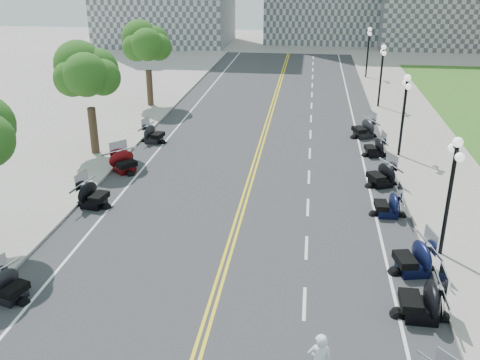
{
  "coord_description": "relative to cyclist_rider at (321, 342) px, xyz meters",
  "views": [
    {
      "loc": [
        3.02,
        -15.9,
        11.18
      ],
      "look_at": [
        0.08,
        6.24,
        2.0
      ],
      "focal_mm": 40.0,
      "sensor_mm": 36.0,
      "label": 1
    }
  ],
  "objects": [
    {
      "name": "ground",
      "position": [
        -3.63,
        4.42,
        -1.94
      ],
      "size": [
        160.0,
        160.0,
        0.0
      ],
      "primitive_type": "plane",
      "color": "gray"
    },
    {
      "name": "road",
      "position": [
        -3.63,
        14.42,
        -1.94
      ],
      "size": [
        16.0,
        90.0,
        0.01
      ],
      "primitive_type": "cube",
      "color": "#333335",
      "rests_on": "ground"
    },
    {
      "name": "centerline_yellow_a",
      "position": [
        -3.75,
        14.42,
        -1.93
      ],
      "size": [
        0.12,
        90.0,
        0.0
      ],
      "primitive_type": "cube",
      "color": "yellow",
      "rests_on": "road"
    },
    {
      "name": "centerline_yellow_b",
      "position": [
        -3.51,
        14.42,
        -1.93
      ],
      "size": [
        0.12,
        90.0,
        0.0
      ],
      "primitive_type": "cube",
      "color": "yellow",
      "rests_on": "road"
    },
    {
      "name": "edge_line_north",
      "position": [
        2.77,
        14.42,
        -1.93
      ],
      "size": [
        0.12,
        90.0,
        0.0
      ],
      "primitive_type": "cube",
      "color": "white",
      "rests_on": "road"
    },
    {
      "name": "edge_line_south",
      "position": [
        -10.03,
        14.42,
        -1.93
      ],
      "size": [
        0.12,
        90.0,
        0.0
      ],
      "primitive_type": "cube",
      "color": "white",
      "rests_on": "road"
    },
    {
      "name": "lane_dash_6",
      "position": [
        -0.43,
        4.42,
        -1.93
      ],
      "size": [
        0.12,
        2.0,
        0.0
      ],
      "primitive_type": "cube",
      "color": "white",
      "rests_on": "road"
    },
    {
      "name": "lane_dash_7",
      "position": [
        -0.43,
        8.42,
        -1.93
      ],
      "size": [
        0.12,
        2.0,
        0.0
      ],
      "primitive_type": "cube",
      "color": "white",
      "rests_on": "road"
    },
    {
      "name": "lane_dash_8",
      "position": [
        -0.43,
        12.42,
        -1.93
      ],
      "size": [
        0.12,
        2.0,
        0.0
      ],
      "primitive_type": "cube",
      "color": "white",
      "rests_on": "road"
    },
    {
      "name": "lane_dash_9",
      "position": [
        -0.43,
        16.42,
        -1.93
      ],
      "size": [
        0.12,
        2.0,
        0.0
      ],
      "primitive_type": "cube",
      "color": "white",
      "rests_on": "road"
    },
    {
      "name": "lane_dash_10",
      "position": [
        -0.43,
        20.42,
        -1.93
      ],
      "size": [
        0.12,
        2.0,
        0.0
      ],
      "primitive_type": "cube",
      "color": "white",
      "rests_on": "road"
    },
    {
      "name": "lane_dash_11",
      "position": [
        -0.43,
        24.42,
        -1.93
      ],
      "size": [
        0.12,
        2.0,
        0.0
      ],
      "primitive_type": "cube",
      "color": "white",
      "rests_on": "road"
    },
    {
      "name": "lane_dash_12",
      "position": [
        -0.43,
        28.42,
        -1.93
      ],
      "size": [
        0.12,
        2.0,
        0.0
      ],
      "primitive_type": "cube",
      "color": "white",
      "rests_on": "road"
    },
    {
      "name": "lane_dash_13",
      "position": [
        -0.43,
        32.42,
        -1.93
      ],
      "size": [
        0.12,
        2.0,
        0.0
      ],
      "primitive_type": "cube",
      "color": "white",
      "rests_on": "road"
    },
    {
      "name": "lane_dash_14",
      "position": [
        -0.43,
        36.42,
        -1.93
      ],
      "size": [
        0.12,
        2.0,
        0.0
      ],
      "primitive_type": "cube",
      "color": "white",
      "rests_on": "road"
    },
    {
      "name": "lane_dash_15",
      "position": [
        -0.43,
        40.42,
        -1.93
      ],
      "size": [
        0.12,
        2.0,
        0.0
      ],
      "primitive_type": "cube",
      "color": "white",
      "rests_on": "road"
    },
    {
      "name": "lane_dash_16",
      "position": [
        -0.43,
        44.42,
        -1.93
      ],
      "size": [
        0.12,
        2.0,
        0.0
      ],
      "primitive_type": "cube",
      "color": "white",
      "rests_on": "road"
    },
    {
      "name": "lane_dash_17",
      "position": [
        -0.43,
        48.42,
        -1.93
      ],
      "size": [
        0.12,
        2.0,
        0.0
      ],
      "primitive_type": "cube",
      "color": "white",
      "rests_on": "road"
    },
    {
      "name": "lane_dash_18",
      "position": [
        -0.43,
        52.42,
        -1.93
      ],
      "size": [
        0.12,
        2.0,
        0.0
      ],
      "primitive_type": "cube",
      "color": "white",
      "rests_on": "road"
    },
    {
      "name": "lane_dash_19",
      "position": [
        -0.43,
        56.42,
        -1.93
      ],
      "size": [
        0.12,
        2.0,
        0.0
      ],
      "primitive_type": "cube",
      "color": "white",
      "rests_on": "road"
    },
    {
      "name": "sidewalk_north",
      "position": [
        6.87,
        14.42,
        -1.87
      ],
      "size": [
        5.0,
        90.0,
        0.15
      ],
      "primitive_type": "cube",
      "color": "#9E9991",
      "rests_on": "ground"
    },
    {
      "name": "sidewalk_south",
      "position": [
        -14.13,
        14.42,
        -1.87
      ],
      "size": [
        5.0,
        90.0,
        0.15
      ],
      "primitive_type": "cube",
      "color": "#9E9991",
      "rests_on": "ground"
    },
    {
      "name": "street_lamp_2",
      "position": [
        4.97,
        8.42,
        0.66
      ],
      "size": [
        0.5,
        1.2,
        4.9
      ],
      "primitive_type": null,
      "color": "black",
      "rests_on": "sidewalk_north"
    },
    {
      "name": "street_lamp_3",
      "position": [
        4.97,
        20.42,
        0.66
      ],
      "size": [
        0.5,
        1.2,
        4.9
      ],
      "primitive_type": null,
      "color": "black",
      "rests_on": "sidewalk_north"
    },
    {
      "name": "street_lamp_4",
      "position": [
        4.97,
        32.42,
        0.66
      ],
      "size": [
        0.5,
        1.2,
        4.9
      ],
      "primitive_type": null,
      "color": "black",
      "rests_on": "sidewalk_north"
    },
    {
      "name": "street_lamp_5",
      "position": [
        4.97,
        44.42,
        0.66
      ],
      "size": [
        0.5,
        1.2,
        4.9
      ],
      "primitive_type": null,
      "color": "black",
      "rests_on": "sidewalk_north"
    },
    {
      "name": "tree_3",
      "position": [
        -13.63,
        18.42,
        2.81
      ],
      "size": [
        4.8,
        4.8,
        9.2
      ],
      "primitive_type": null,
      "color": "#235619",
      "rests_on": "sidewalk_south"
    },
    {
      "name": "tree_4",
      "position": [
        -13.63,
        30.42,
        2.81
      ],
      "size": [
        4.8,
        4.8,
        9.2
      ],
      "primitive_type": null,
      "color": "#235619",
      "rests_on": "sidewalk_south"
    },
    {
      "name": "motorcycle_n_5",
      "position": [
        3.43,
        4.17,
        -1.19
      ],
      "size": [
        2.17,
        2.17,
        1.51
      ],
      "primitive_type": null,
      "rotation": [
        0.0,
        0.0,
        -1.58
      ],
      "color": "black",
      "rests_on": "road"
    },
    {
      "name": "motorcycle_n_6",
      "position": [
        3.64,
        7.02,
        -1.22
      ],
      "size": [
        2.47,
        2.47,
        1.45
      ],
      "primitive_type": null,
      "rotation": [
        0.0,
        0.0,
        -1.36
      ],
      "color": "black",
      "rests_on": "road"
    },
    {
      "name": "motorcycle_n_7",
      "position": [
        3.28,
        12.02,
        -1.3
      ],
      "size": [
        1.93,
        1.93,
        1.29
      ],
      "primitive_type": null,
      "rotation": [
        0.0,
        0.0,
        -1.52
      ],
      "color": "black",
      "rests_on": "road"
    },
    {
      "name": "motorcycle_n_8",
      "position": [
        3.38,
        15.69,
        -1.25
      ],
      "size": [
        2.64,
        2.64,
        1.39
      ],
      "primitive_type": null,
      "rotation": [
        0.0,
        0.0,
        -1.13
      ],
      "color": "black",
      "rests_on": "road"
    },
    {
      "name": "motorcycle_n_9",
      "position": [
        3.52,
        20.46,
        -1.32
      ],
      "size": [
        2.07,
        2.07,
        1.24
      ],
      "primitive_type": null,
      "rotation": [
        0.0,
        0.0,
        -1.38
      ],
      "color": "black",
      "rests_on": "road"
    },
    {
      "name": "motorcycle_n_10",
      "position": [
        3.13,
        24.21,
        -1.23
      ],
      "size": [
        2.67,
        2.67,
        1.43
      ],
      "primitive_type": null,
      "rotation": [
        0.0,
        0.0,
        -1.17
      ],
      "color": "black",
      "rests_on": "road"
    },
    {
      "name": "motorcycle_s_5",
      "position": [
        -10.82,
        3.3,
        -1.32
      ],
      "size": [
        2.22,
        2.22,
        1.24
      ],
      "primitive_type": null,
      "rotation": [
        0.0,
        0.0,
        1.27
      ],
      "color": "black",
      "rests_on": "road"
    },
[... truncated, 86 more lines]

